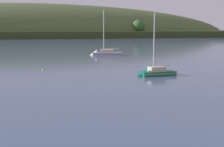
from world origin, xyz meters
TOP-DOWN VIEW (x-y plane):
  - far_shoreline_hill at (-2.20, 247.33)m, footprint 448.22×143.73m
  - sailboat_near_mooring at (4.63, 63.59)m, footprint 8.77×5.66m
  - sailboat_midwater_white at (1.15, 28.06)m, footprint 6.09×2.22m
  - mooring_buoy_foreground at (-13.69, 39.51)m, footprint 0.45×0.45m

SIDE VIEW (x-z plane):
  - mooring_buoy_foreground at x=-13.69m, z-range -0.26..0.26m
  - sailboat_midwater_white at x=1.15m, z-range -4.93..5.33m
  - sailboat_near_mooring at x=4.63m, z-range -6.31..6.74m
  - far_shoreline_hill at x=-2.20m, z-range -26.40..26.84m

